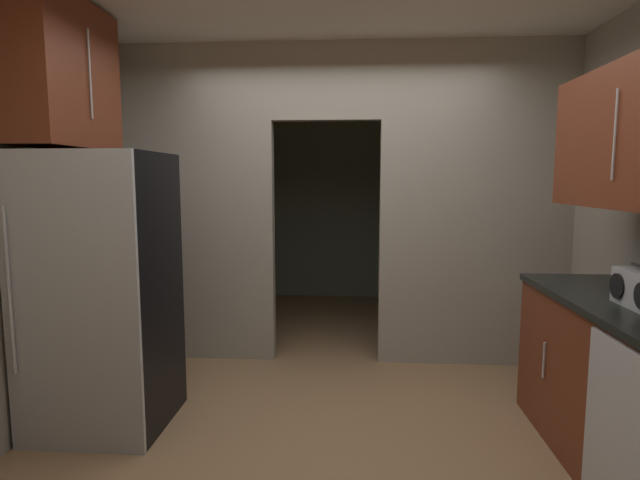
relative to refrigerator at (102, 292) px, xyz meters
name	(u,v)px	position (x,y,z in m)	size (l,w,h in m)	color
ground	(335,445)	(1.48, -0.18, -0.87)	(20.00, 20.00, 0.00)	#93704C
kitchen_partition	(345,198)	(1.51, 1.27, 0.55)	(3.80, 0.12, 2.69)	#9E998C
adjoining_room_shell	(345,198)	(1.48, 3.04, 0.48)	(3.80, 2.51, 2.69)	gray
refrigerator	(102,292)	(0.00, 0.00, 0.00)	(0.79, 0.76, 1.74)	black
lower_cabinet_run	(633,392)	(3.05, -0.39, -0.40)	(0.65, 1.72, 0.93)	maroon
dishwasher	(618,443)	(2.73, -0.87, -0.43)	(0.02, 0.56, 0.87)	#B7BABC
upper_cabinet_fridgeside	(62,74)	(-0.24, 0.10, 1.35)	(0.36, 0.87, 0.91)	maroon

